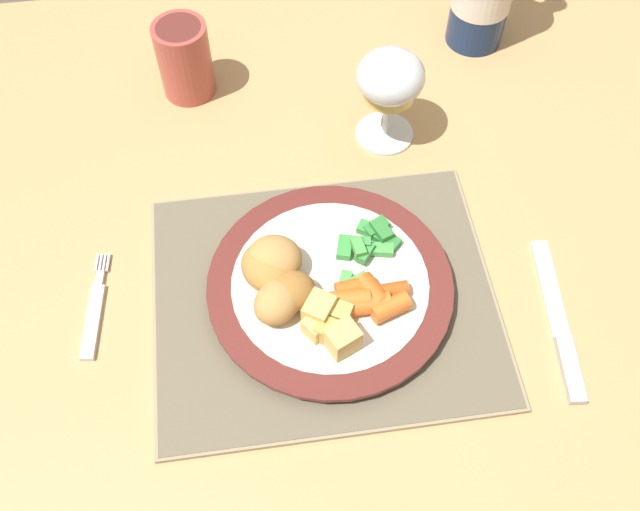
{
  "coord_description": "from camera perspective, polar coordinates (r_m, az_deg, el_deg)",
  "views": [
    {
      "loc": [
        -0.04,
        -0.49,
        1.39
      ],
      "look_at": [
        0.01,
        -0.1,
        0.78
      ],
      "focal_mm": 40.0,
      "sensor_mm": 36.0,
      "label": 1
    }
  ],
  "objects": [
    {
      "name": "drinking_cup",
      "position": [
        0.92,
        -10.8,
        15.25
      ],
      "size": [
        0.07,
        0.07,
        0.1
      ],
      "color": "#B24C42",
      "rests_on": "dining_table"
    },
    {
      "name": "green_beans_pile",
      "position": [
        0.74,
        3.86,
        0.77
      ],
      "size": [
        0.08,
        0.09,
        0.02
      ],
      "color": "green",
      "rests_on": "dinner_plate"
    },
    {
      "name": "ground_plane",
      "position": [
        1.48,
        -0.91,
        -13.46
      ],
      "size": [
        6.0,
        6.0,
        0.0
      ],
      "primitive_type": "plane",
      "color": "brown"
    },
    {
      "name": "dinner_plate",
      "position": [
        0.73,
        0.8,
        -2.51
      ],
      "size": [
        0.25,
        0.25,
        0.02
      ],
      "color": "silver",
      "rests_on": "placemat"
    },
    {
      "name": "dining_table",
      "position": [
        0.9,
        -1.45,
        -0.0
      ],
      "size": [
        1.1,
        0.82,
        0.74
      ],
      "color": "tan",
      "rests_on": "ground"
    },
    {
      "name": "placemat",
      "position": [
        0.74,
        0.32,
        -3.45
      ],
      "size": [
        0.35,
        0.3,
        0.01
      ],
      "color": "gray",
      "rests_on": "dining_table"
    },
    {
      "name": "roast_potatoes",
      "position": [
        0.69,
        0.8,
        -5.55
      ],
      "size": [
        0.06,
        0.07,
        0.03
      ],
      "color": "#E5BC66",
      "rests_on": "dinner_plate"
    },
    {
      "name": "glazed_carrots",
      "position": [
        0.71,
        3.89,
        -3.42
      ],
      "size": [
        0.08,
        0.06,
        0.02
      ],
      "color": "orange",
      "rests_on": "dinner_plate"
    },
    {
      "name": "wine_glass",
      "position": [
        0.82,
        5.64,
        13.69
      ],
      "size": [
        0.08,
        0.08,
        0.12
      ],
      "color": "silver",
      "rests_on": "dining_table"
    },
    {
      "name": "breaded_croquettes",
      "position": [
        0.71,
        -3.54,
        -1.66
      ],
      "size": [
        0.09,
        0.11,
        0.04
      ],
      "color": "tan",
      "rests_on": "dinner_plate"
    },
    {
      "name": "table_knife",
      "position": [
        0.77,
        18.72,
        -5.82
      ],
      "size": [
        0.04,
        0.19,
        0.01
      ],
      "color": "silver",
      "rests_on": "dining_table"
    },
    {
      "name": "fork",
      "position": [
        0.77,
        -17.6,
        -4.41
      ],
      "size": [
        0.03,
        0.13,
        0.01
      ],
      "color": "silver",
      "rests_on": "dining_table"
    }
  ]
}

